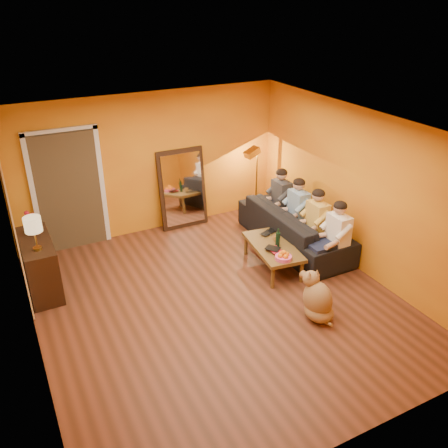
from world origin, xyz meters
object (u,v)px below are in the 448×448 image
tumbler (275,238)px  laptop (271,233)px  table_lamp (35,234)px  sofa (294,227)px  coffee_table (272,256)px  floor_lamp (256,184)px  mirror_frame (182,189)px  person_far_left (338,236)px  vase (31,228)px  dog (318,296)px  sideboard (40,265)px  person_mid_left (317,223)px  person_mid_right (298,210)px  wine_bottle (278,237)px  person_far_right (281,200)px

tumbler → laptop: bearing=75.4°
table_lamp → laptop: size_ratio=1.48×
sofa → coffee_table: sofa is taller
floor_lamp → tumbler: bearing=-119.4°
mirror_frame → person_far_left: 3.09m
floor_lamp → person_far_left: bearing=-95.6°
table_lamp → vase: 0.57m
person_far_left → laptop: person_far_left is taller
mirror_frame → coffee_table: bearing=-72.3°
table_lamp → dog: bearing=-33.3°
vase → floor_lamp: bearing=6.6°
sofa → vase: bearing=79.0°
dog → table_lamp: bearing=155.8°
sideboard → table_lamp: 0.74m
sofa → dog: bearing=154.2°
vase → laptop: bearing=-14.9°
person_mid_left → floor_lamp: bearing=94.8°
mirror_frame → sofa: mirror_frame is taller
vase → table_lamp: bearing=-90.0°
mirror_frame → sideboard: (-2.79, -1.08, -0.34)m
sideboard → dog: sideboard is taller
table_lamp → floor_lamp: 4.37m
sideboard → tumbler: (3.60, -0.95, 0.04)m
sideboard → coffee_table: 3.65m
coffee_table → tumbler: bearing=52.5°
tumbler → person_mid_right: bearing=31.6°
floor_lamp → laptop: floor_lamp is taller
wine_bottle → coffee_table: bearing=135.0°
dog → wine_bottle: 1.39m
sofa → coffee_table: bearing=123.1°
sofa → floor_lamp: 1.37m
person_mid_left → person_mid_right: (0.00, 0.55, 0.00)m
coffee_table → person_far_left: bearing=-22.0°
dog → tumbler: bearing=88.8°
person_far_right → vase: size_ratio=6.04×
vase → person_mid_left: bearing=-16.3°
table_lamp → person_mid_left: bearing=-9.4°
person_mid_right → person_far_left: bearing=-90.0°
person_mid_left → vase: 4.57m
vase → tumbler: bearing=-18.5°
floor_lamp → person_mid_right: size_ratio=1.18×
sideboard → person_far_left: 4.65m
dog → person_mid_left: 1.81m
mirror_frame → wine_bottle: (0.74, -2.20, -0.18)m
sofa → tumbler: (-0.64, -0.38, 0.11)m
person_far_right → vase: 4.39m
floor_lamp → coffee_table: bearing=-121.5°
person_far_left → vase: (-4.37, 1.83, 0.34)m
floor_lamp → person_mid_left: (0.15, -1.77, -0.11)m
person_mid_right → coffee_table: bearing=-146.3°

